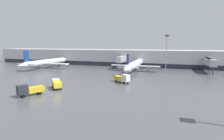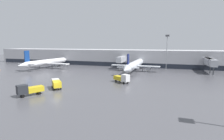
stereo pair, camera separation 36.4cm
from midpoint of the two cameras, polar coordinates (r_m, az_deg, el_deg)
The scene contains 8 objects.
ground_plane at distance 48.25m, azimuth -18.16°, elevation -6.78°, with size 320.00×320.00×0.00m, color #4C4C51.
terminal_building at distance 103.43m, azimuth 2.21°, elevation 4.14°, with size 160.00×30.27×9.00m.
parked_jet_1 at distance 95.94m, azimuth -20.95°, elevation 2.38°, with size 26.89×34.14×9.40m.
parked_jet_2 at distance 80.37m, azimuth 7.37°, elevation 1.79°, with size 22.23×40.45×8.65m.
service_truck_0 at distance 56.02m, azimuth 3.23°, elevation -2.65°, with size 5.99×4.81×2.89m.
service_truck_1 at distance 46.63m, azimuth -25.58°, elevation -5.79°, with size 4.56×6.12×2.85m.
service_truck_2 at distance 51.03m, azimuth -17.87°, elevation -4.18°, with size 4.86×4.92×2.54m.
apron_light_mast_1 at distance 87.64m, azimuth 17.35°, elevation 8.72°, with size 1.80×1.80×16.62m.
Camera 1 is at (27.33, -37.72, 12.38)m, focal length 28.00 mm.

